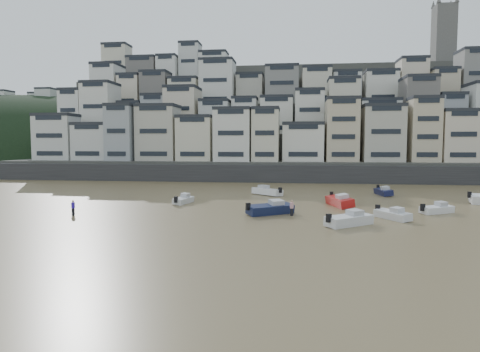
# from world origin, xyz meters

# --- Properties ---
(ground) EXTENTS (400.00, 400.00, 0.00)m
(ground) POSITION_xyz_m (0.00, 0.00, 0.00)
(ground) COLOR brown
(ground) RESTS_ON ground
(sea_strip) EXTENTS (340.00, 340.00, 0.00)m
(sea_strip) POSITION_xyz_m (-110.00, 145.00, 0.01)
(sea_strip) COLOR #485D67
(sea_strip) RESTS_ON ground
(harbor_wall) EXTENTS (140.00, 3.00, 3.50)m
(harbor_wall) POSITION_xyz_m (10.00, 65.00, 1.75)
(harbor_wall) COLOR #38383A
(harbor_wall) RESTS_ON ground
(hillside) EXTENTS (141.04, 66.00, 50.00)m
(hillside) POSITION_xyz_m (14.73, 104.84, 13.01)
(hillside) COLOR #4C4C47
(hillside) RESTS_ON ground
(headland) EXTENTS (216.00, 135.00, 53.33)m
(headland) POSITION_xyz_m (-95.00, 135.00, 0.02)
(headland) COLOR black
(headland) RESTS_ON ground
(boat_f) EXTENTS (2.33, 4.67, 1.22)m
(boat_f) POSITION_xyz_m (-4.97, 33.28, 0.61)
(boat_f) COLOR silver
(boat_f) RESTS_ON ground
(boat_h) EXTENTS (5.57, 5.20, 1.57)m
(boat_h) POSITION_xyz_m (5.51, 43.77, 0.78)
(boat_h) COLOR white
(boat_h) RESTS_ON ground
(boat_e) EXTENTS (3.58, 6.40, 1.66)m
(boat_e) POSITION_xyz_m (15.36, 33.39, 0.83)
(boat_e) COLOR #AB1615
(boat_e) RESTS_ON ground
(boat_c) EXTENTS (6.06, 4.95, 1.63)m
(boat_c) POSITION_xyz_m (6.96, 26.20, 0.81)
(boat_c) COLOR #141D40
(boat_c) RESTS_ON ground
(boat_a) EXTENTS (5.60, 5.01, 1.55)m
(boat_a) POSITION_xyz_m (14.97, 20.64, 0.78)
(boat_a) COLOR silver
(boat_a) RESTS_ON ground
(boat_d) EXTENTS (4.78, 3.72, 1.27)m
(boat_d) POSITION_xyz_m (25.88, 29.31, 0.64)
(boat_d) COLOR white
(boat_d) RESTS_ON ground
(boat_i) EXTENTS (2.42, 5.25, 1.38)m
(boat_i) POSITION_xyz_m (23.25, 45.93, 0.69)
(boat_i) COLOR #13183E
(boat_i) RESTS_ON ground
(boat_b) EXTENTS (3.78, 4.88, 1.30)m
(boat_b) POSITION_xyz_m (19.96, 24.74, 0.65)
(boat_b) COLOR silver
(boat_b) RESTS_ON ground
(person_blue) EXTENTS (0.44, 0.44, 1.74)m
(person_blue) POSITION_xyz_m (-14.69, 22.58, 0.87)
(person_blue) COLOR #2E17B3
(person_blue) RESTS_ON ground
(person_pink) EXTENTS (0.44, 0.44, 1.74)m
(person_pink) POSITION_xyz_m (9.38, 25.53, 0.87)
(person_pink) COLOR #CC9099
(person_pink) RESTS_ON ground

